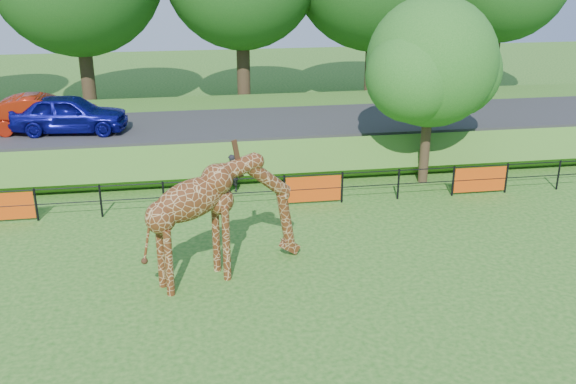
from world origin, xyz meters
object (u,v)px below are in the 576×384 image
at_px(car_red, 42,113).
at_px(car_blue, 70,114).
at_px(giraffe, 225,218).
at_px(visitor, 232,174).
at_px(tree_east, 434,67).

bearing_deg(car_red, car_blue, -111.93).
distance_m(giraffe, car_blue, 11.41).
height_order(visitor, tree_east, tree_east).
bearing_deg(tree_east, giraffe, -141.82).
distance_m(visitor, tree_east, 8.07).
bearing_deg(tree_east, car_red, 163.33).
relative_size(car_blue, tree_east, 0.65).
height_order(giraffe, visitor, giraffe).
bearing_deg(tree_east, visitor, -179.65).
relative_size(giraffe, car_blue, 1.04).
bearing_deg(giraffe, car_blue, 94.68).
bearing_deg(visitor, car_red, -50.75).
xyz_separation_m(visitor, tree_east, (7.24, 0.04, 3.57)).
distance_m(car_blue, visitor, 7.29).
relative_size(visitor, tree_east, 0.21).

